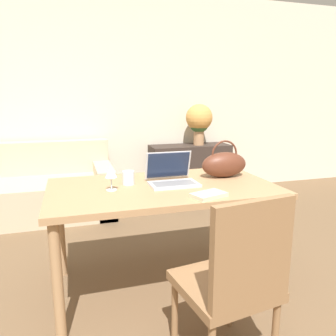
# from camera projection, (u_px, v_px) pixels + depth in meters

# --- Properties ---
(wall_back) EXTENTS (10.00, 0.06, 2.70)m
(wall_back) POSITION_uv_depth(u_px,v_px,m) (114.00, 97.00, 4.34)
(wall_back) COLOR beige
(wall_back) RESTS_ON ground_plane
(dining_table) EXTENTS (1.52, 0.87, 0.76)m
(dining_table) POSITION_uv_depth(u_px,v_px,m) (163.00, 197.00, 2.26)
(dining_table) COLOR #A87F56
(dining_table) RESTS_ON ground_plane
(chair) EXTENTS (0.50, 0.50, 0.93)m
(chair) POSITION_uv_depth(u_px,v_px,m) (234.00, 278.00, 1.56)
(chair) COLOR olive
(chair) RESTS_ON ground_plane
(couch) EXTENTS (1.96, 0.94, 0.82)m
(couch) POSITION_uv_depth(u_px,v_px,m) (26.00, 192.00, 3.77)
(couch) COLOR #C1B293
(couch) RESTS_ON ground_plane
(sideboard) EXTENTS (1.10, 0.40, 0.71)m
(sideboard) POSITION_uv_depth(u_px,v_px,m) (190.00, 170.00, 4.55)
(sideboard) COLOR #332823
(sideboard) RESTS_ON ground_plane
(laptop) EXTENTS (0.33, 0.28, 0.21)m
(laptop) POSITION_uv_depth(u_px,v_px,m) (171.00, 175.00, 2.29)
(laptop) COLOR silver
(laptop) RESTS_ON dining_table
(drinking_glass) EXTENTS (0.08, 0.08, 0.09)m
(drinking_glass) POSITION_uv_depth(u_px,v_px,m) (128.00, 178.00, 2.26)
(drinking_glass) COLOR silver
(drinking_glass) RESTS_ON dining_table
(wine_glass) EXTENTS (0.08, 0.08, 0.16)m
(wine_glass) POSITION_uv_depth(u_px,v_px,m) (111.00, 173.00, 2.09)
(wine_glass) COLOR silver
(wine_glass) RESTS_ON dining_table
(handbag) EXTENTS (0.35, 0.17, 0.28)m
(handbag) POSITION_uv_depth(u_px,v_px,m) (224.00, 164.00, 2.45)
(handbag) COLOR #592D1E
(handbag) RESTS_ON dining_table
(flower_vase) EXTENTS (0.36, 0.36, 0.55)m
(flower_vase) POSITION_uv_depth(u_px,v_px,m) (199.00, 120.00, 4.42)
(flower_vase) COLOR tan
(flower_vase) RESTS_ON sideboard
(book) EXTENTS (0.24, 0.19, 0.02)m
(book) POSITION_uv_depth(u_px,v_px,m) (209.00, 195.00, 1.98)
(book) COLOR beige
(book) RESTS_ON dining_table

